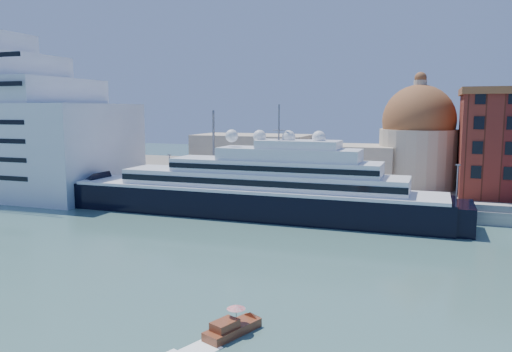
% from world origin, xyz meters
% --- Properties ---
extents(ground, '(400.00, 400.00, 0.00)m').
position_xyz_m(ground, '(0.00, 0.00, 0.00)').
color(ground, '#375F5B').
rests_on(ground, ground).
extents(quay, '(180.00, 10.00, 2.50)m').
position_xyz_m(quay, '(0.00, 34.00, 1.25)').
color(quay, gray).
rests_on(quay, ground).
extents(land, '(260.00, 72.00, 2.00)m').
position_xyz_m(land, '(0.00, 75.00, 1.00)').
color(land, slate).
rests_on(land, ground).
extents(quay_fence, '(180.00, 0.10, 1.20)m').
position_xyz_m(quay_fence, '(0.00, 29.50, 3.10)').
color(quay_fence, slate).
rests_on(quay_fence, quay).
extents(superyacht, '(84.53, 11.72, 25.26)m').
position_xyz_m(superyacht, '(-10.01, 23.00, 4.36)').
color(superyacht, black).
rests_on(superyacht, ground).
extents(service_barge, '(12.98, 6.49, 2.79)m').
position_xyz_m(service_barge, '(-52.63, 20.31, 0.80)').
color(service_barge, white).
rests_on(service_barge, ground).
extents(water_taxi, '(4.09, 6.31, 2.85)m').
position_xyz_m(water_taxi, '(8.80, -26.50, 0.68)').
color(water_taxi, brown).
rests_on(water_taxi, ground).
extents(church, '(66.00, 18.00, 25.50)m').
position_xyz_m(church, '(6.39, 57.72, 10.91)').
color(church, beige).
rests_on(church, land).
extents(lamp_posts, '(120.80, 2.40, 18.00)m').
position_xyz_m(lamp_posts, '(-12.67, 32.27, 9.84)').
color(lamp_posts, slate).
rests_on(lamp_posts, quay).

